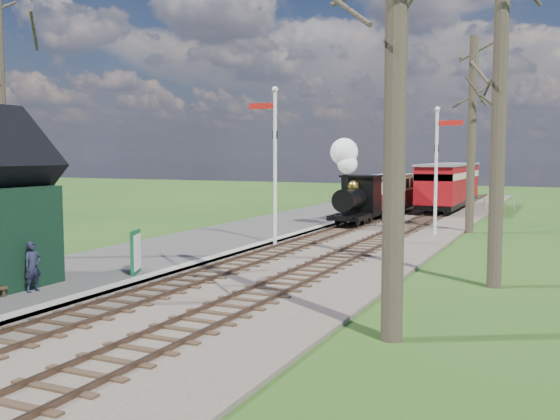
{
  "coord_description": "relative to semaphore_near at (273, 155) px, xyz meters",
  "views": [
    {
      "loc": [
        9.49,
        -5.75,
        3.62
      ],
      "look_at": [
        -0.02,
        14.98,
        1.6
      ],
      "focal_mm": 40.0,
      "sensor_mm": 36.0,
      "label": 1
    }
  ],
  "objects": [
    {
      "name": "locomotive",
      "position": [
        0.76,
        7.77,
        -1.67
      ],
      "size": [
        1.69,
        3.93,
        4.21
      ],
      "color": "black",
      "rests_on": "ground"
    },
    {
      "name": "bare_trees",
      "position": [
        2.1,
        -5.9,
        1.59
      ],
      "size": [
        15.51,
        22.39,
        12.0
      ],
      "color": "#382D23",
      "rests_on": "ground"
    },
    {
      "name": "sign_board",
      "position": [
        -0.94,
        -7.32,
        -2.79
      ],
      "size": [
        0.42,
        0.82,
        1.26
      ],
      "color": "#114F2A",
      "rests_on": "platform"
    },
    {
      "name": "fence_line",
      "position": [
        1.07,
        20.0,
        -3.07
      ],
      "size": [
        12.6,
        0.08,
        1.0
      ],
      "color": "slate",
      "rests_on": "ground"
    },
    {
      "name": "coping_strip",
      "position": [
        -0.43,
        -2.0,
        -3.52
      ],
      "size": [
        0.4,
        44.0,
        0.21
      ],
      "primitive_type": "cube",
      "color": "#B2AD9E",
      "rests_on": "ground"
    },
    {
      "name": "semaphore_near",
      "position": [
        0.0,
        0.0,
        0.0
      ],
      "size": [
        1.22,
        0.24,
        6.22
      ],
      "color": "silver",
      "rests_on": "ground"
    },
    {
      "name": "red_carriage_b",
      "position": [
        3.37,
        22.48,
        -1.94
      ],
      "size": [
        2.35,
        5.82,
        2.47
      ],
      "color": "black",
      "rests_on": "ground"
    },
    {
      "name": "distant_hills",
      "position": [
        2.17,
        48.38,
        -19.83
      ],
      "size": [
        114.4,
        48.0,
        22.02
      ],
      "color": "#385B23",
      "rests_on": "ground"
    },
    {
      "name": "red_carriage_a",
      "position": [
        3.37,
        16.98,
        -1.94
      ],
      "size": [
        2.35,
        5.82,
        2.47
      ],
      "color": "black",
      "rests_on": "ground"
    },
    {
      "name": "track_far",
      "position": [
        3.37,
        6.0,
        -3.52
      ],
      "size": [
        1.6,
        60.0,
        0.15
      ],
      "color": "brown",
      "rests_on": "ground"
    },
    {
      "name": "ballast_bed",
      "position": [
        2.07,
        6.0,
        -3.57
      ],
      "size": [
        8.0,
        60.0,
        0.1
      ],
      "primitive_type": "cube",
      "color": "brown",
      "rests_on": "ground"
    },
    {
      "name": "track_near",
      "position": [
        0.77,
        6.0,
        -3.52
      ],
      "size": [
        1.6,
        60.0,
        0.15
      ],
      "color": "brown",
      "rests_on": "ground"
    },
    {
      "name": "person",
      "position": [
        -1.78,
        -10.35,
        -2.78
      ],
      "size": [
        0.37,
        0.5,
        1.28
      ],
      "primitive_type": "imported",
      "rotation": [
        0.0,
        0.0,
        1.43
      ],
      "color": "#1B1D32",
      "rests_on": "platform"
    },
    {
      "name": "platform",
      "position": [
        -2.73,
        -2.0,
        -3.52
      ],
      "size": [
        5.0,
        44.0,
        0.2
      ],
      "primitive_type": "cube",
      "color": "#474442",
      "rests_on": "ground"
    },
    {
      "name": "semaphore_far",
      "position": [
        5.14,
        6.0,
        -0.27
      ],
      "size": [
        1.22,
        0.24,
        5.72
      ],
      "color": "silver",
      "rests_on": "ground"
    },
    {
      "name": "coach",
      "position": [
        0.77,
        13.83,
        -2.19
      ],
      "size": [
        1.97,
        6.74,
        2.07
      ],
      "color": "black",
      "rests_on": "ground"
    }
  ]
}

